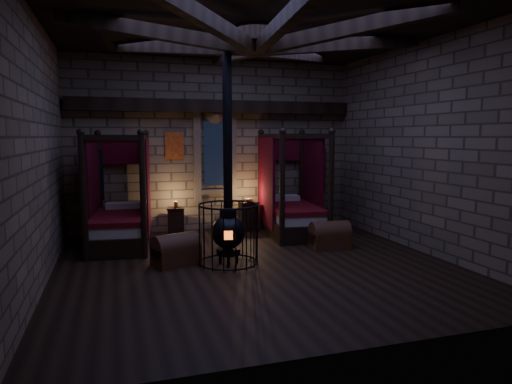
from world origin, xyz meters
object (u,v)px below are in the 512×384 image
object	(u,v)px
bed_left	(121,219)
trunk_right	(330,236)
trunk_left	(176,251)
bed_right	(292,209)
stove	(228,229)

from	to	relation	value
bed_left	trunk_right	size ratio (longest dim) A/B	2.85
bed_left	trunk_left	world-z (taller)	bed_left
bed_left	trunk_left	xyz separation A→B (m)	(0.93, -1.85, -0.32)
bed_right	stove	size ratio (longest dim) A/B	0.59
bed_left	trunk_left	distance (m)	2.09
bed_right	trunk_left	size ratio (longest dim) A/B	2.59
trunk_right	bed_right	bearing A→B (deg)	102.36
trunk_right	trunk_left	bearing A→B (deg)	-170.42
bed_right	stove	distance (m)	3.01
bed_right	trunk_right	bearing A→B (deg)	-76.05
bed_right	trunk_right	size ratio (longest dim) A/B	2.88
trunk_right	stove	bearing A→B (deg)	-162.12
trunk_right	stove	xyz separation A→B (m)	(-2.32, -0.56, 0.40)
stove	trunk_left	bearing A→B (deg)	177.66
bed_left	bed_right	distance (m)	3.94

